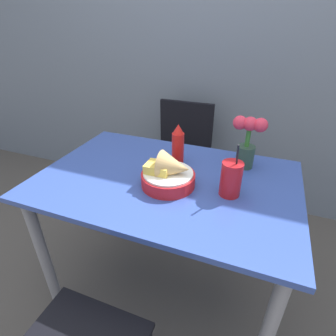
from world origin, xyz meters
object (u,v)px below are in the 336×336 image
object	(u,v)px
flower_vase	(248,140)
chair_far_window	(182,152)
food_basket	(170,174)
ketchup_bottle	(177,145)
drink_cup	(231,180)

from	to	relation	value
flower_vase	chair_far_window	bearing A→B (deg)	131.51
chair_far_window	food_basket	distance (m)	0.91
food_basket	ketchup_bottle	xyz separation A→B (m)	(-0.04, 0.20, 0.04)
ketchup_bottle	drink_cup	size ratio (longest dim) A/B	0.84
chair_far_window	drink_cup	size ratio (longest dim) A/B	3.76
drink_cup	chair_far_window	bearing A→B (deg)	119.76
ketchup_bottle	flower_vase	world-z (taller)	flower_vase
chair_far_window	ketchup_bottle	bearing A→B (deg)	-74.26
chair_far_window	drink_cup	xyz separation A→B (m)	(0.46, -0.80, 0.32)
flower_vase	food_basket	bearing A→B (deg)	-134.00
food_basket	ketchup_bottle	distance (m)	0.21
chair_far_window	flower_vase	xyz separation A→B (m)	(0.48, -0.54, 0.39)
ketchup_bottle	flower_vase	bearing A→B (deg)	13.86
ketchup_bottle	drink_cup	world-z (taller)	drink_cup
food_basket	flower_vase	bearing A→B (deg)	46.00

